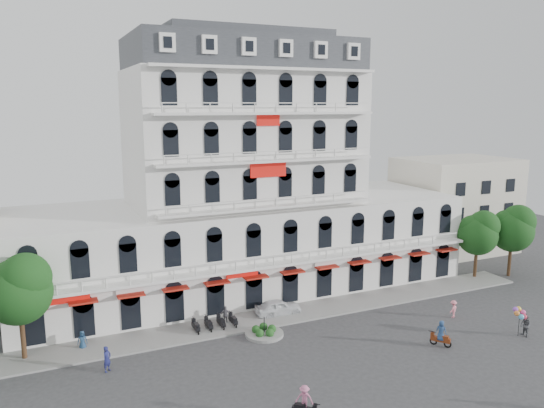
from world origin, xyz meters
The scene contains 17 objects.
ground centered at (0.00, 0.00, 0.00)m, with size 120.00×120.00×0.00m, color #38383A.
sidewalk centered at (0.00, 9.00, 0.08)m, with size 53.00×4.00×0.16m, color gray.
main_building centered at (0.00, 18.00, 9.96)m, with size 45.00×15.00×25.80m.
flank_building_east centered at (30.00, 20.00, 6.00)m, with size 14.00×10.00×12.00m, color beige.
traffic_island centered at (-3.00, 6.00, 0.26)m, with size 3.20×3.20×1.60m.
parked_scooter_row centered at (-6.35, 8.80, 0.00)m, with size 4.40×1.80×1.10m, color black, non-canonical shape.
tree_west_inner centered at (-20.95, 9.48, 5.68)m, with size 4.76×4.76×8.25m.
tree_east_inner centered at (24.05, 9.98, 5.21)m, with size 4.40×4.37×7.57m.
tree_east_outer centered at (28.05, 8.98, 5.55)m, with size 4.65×4.65×8.05m.
parked_car centered at (-0.12, 9.50, 0.72)m, with size 1.70×4.22×1.44m, color white.
rider_east centered at (8.90, -1.53, 1.05)m, with size 1.15×1.46×2.12m.
rider_center centered at (-5.49, -5.80, 1.15)m, with size 1.41×1.21×2.18m.
pedestrian_left centered at (-16.89, 9.50, 0.75)m, with size 0.74×0.48×1.51m, color navy.
pedestrian_mid centered at (-5.13, 9.50, 0.81)m, with size 0.95×0.40×1.63m, color slate.
pedestrian_right centered at (13.92, 2.48, 0.79)m, with size 1.02×0.59×1.58m, color pink.
pedestrian_far centered at (-15.59, 5.14, 0.94)m, with size 0.68×0.45×1.88m, color navy.
balloon_vendor centered at (16.29, -2.95, 1.25)m, with size 1.39×1.33×2.45m.
Camera 1 is at (-19.33, -31.60, 18.75)m, focal length 35.00 mm.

